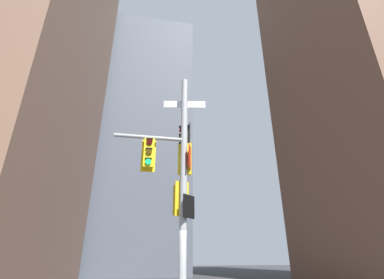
{
  "coord_description": "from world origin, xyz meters",
  "views": [
    {
      "loc": [
        -1.51,
        -8.76,
        1.74
      ],
      "look_at": [
        0.39,
        0.5,
        5.81
      ],
      "focal_mm": 25.67,
      "sensor_mm": 36.0,
      "label": 1
    }
  ],
  "objects": [
    {
      "name": "building_tower_right",
      "position": [
        18.73,
        8.62,
        17.83
      ],
      "size": [
        13.23,
        13.23,
        35.65
      ],
      "primitive_type": "cube",
      "color": "brown",
      "rests_on": "ground"
    },
    {
      "name": "building_mid_block",
      "position": [
        -2.63,
        25.95,
        15.64
      ],
      "size": [
        13.79,
        13.79,
        31.29
      ],
      "primitive_type": "cube",
      "color": "#4C5460",
      "rests_on": "ground"
    },
    {
      "name": "signal_pole_assembly",
      "position": [
        -0.06,
        0.55,
        4.72
      ],
      "size": [
        3.26,
        3.51,
        8.05
      ],
      "color": "#9EA0A3",
      "rests_on": "ground"
    }
  ]
}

